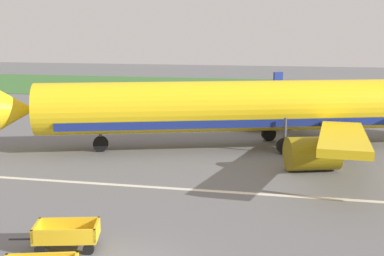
% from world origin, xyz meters
% --- Properties ---
extents(grass_strip, '(220.00, 28.00, 0.06)m').
position_xyz_m(grass_strip, '(0.00, 60.78, 0.03)').
color(grass_strip, '#3D7033').
rests_on(grass_strip, ground).
extents(apron_stripe, '(120.00, 0.36, 0.01)m').
position_xyz_m(apron_stripe, '(0.00, 10.13, 0.01)').
color(apron_stripe, silver).
rests_on(apron_stripe, ground).
extents(airplane, '(36.73, 29.86, 11.34)m').
position_xyz_m(airplane, '(2.97, 21.22, 3.05)').
color(airplane, yellow).
rests_on(airplane, ground).
extents(baggage_cart_second_in_row, '(3.62, 1.98, 1.07)m').
position_xyz_m(baggage_cart_second_in_row, '(-2.99, 1.60, 0.60)').
color(baggage_cart_second_in_row, gold).
rests_on(baggage_cart_second_in_row, ground).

